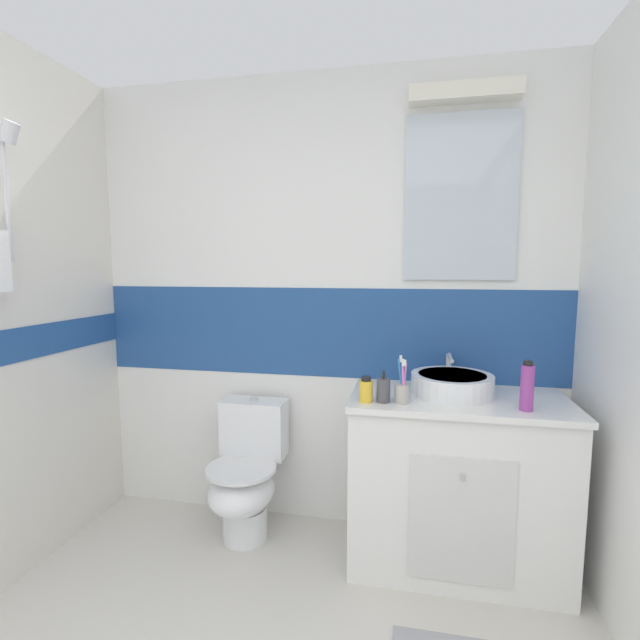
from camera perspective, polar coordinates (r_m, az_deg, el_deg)
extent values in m
cube|color=white|center=(2.76, 0.43, -15.46)|extent=(3.20, 0.10, 0.85)
cube|color=#234C8C|center=(2.58, 0.43, -1.46)|extent=(3.20, 0.10, 0.50)
cube|color=white|center=(2.60, 0.46, 16.87)|extent=(3.20, 0.10, 1.15)
cube|color=silver|center=(2.48, 17.29, 14.51)|extent=(0.56, 0.02, 0.83)
cube|color=white|center=(2.56, 17.81, 25.67)|extent=(0.54, 0.10, 0.08)
cylinder|color=silver|center=(2.48, -34.77, 12.51)|extent=(0.02, 0.02, 0.56)
cylinder|color=silver|center=(2.50, -34.54, 18.94)|extent=(0.10, 0.07, 0.11)
cube|color=white|center=(2.45, 16.70, -19.14)|extent=(1.00, 0.52, 0.82)
cube|color=white|center=(2.29, 17.08, -9.60)|extent=(1.02, 0.54, 0.03)
cube|color=silver|center=(2.23, 17.31, -23.02)|extent=(0.45, 0.01, 0.57)
cylinder|color=silver|center=(2.13, 17.56, -18.42)|extent=(0.02, 0.02, 0.03)
cylinder|color=white|center=(2.31, 16.27, -7.77)|extent=(0.39, 0.39, 0.10)
cylinder|color=#AFB1BA|center=(2.30, 16.31, -6.71)|extent=(0.32, 0.32, 0.01)
cylinder|color=silver|center=(2.52, 15.87, -5.87)|extent=(0.03, 0.03, 0.16)
cylinder|color=silver|center=(2.40, 16.13, -4.60)|extent=(0.02, 0.18, 0.02)
cylinder|color=white|center=(2.72, -9.41, -23.84)|extent=(0.24, 0.24, 0.18)
ellipsoid|color=white|center=(2.59, -9.84, -20.44)|extent=(0.34, 0.42, 0.22)
cylinder|color=white|center=(2.53, -9.90, -17.99)|extent=(0.37, 0.37, 0.02)
cube|color=white|center=(2.66, -8.27, -13.29)|extent=(0.36, 0.17, 0.32)
cylinder|color=silver|center=(2.61, -8.33, -9.80)|extent=(0.04, 0.04, 0.02)
cylinder|color=#B2ADA3|center=(2.12, 10.26, -9.09)|extent=(0.07, 0.07, 0.09)
cylinder|color=#D872BF|center=(2.09, 10.41, -7.48)|extent=(0.02, 0.01, 0.16)
cube|color=white|center=(2.07, 10.45, -5.28)|extent=(0.01, 0.02, 0.03)
cylinder|color=#338CD8|center=(2.11, 10.13, -7.16)|extent=(0.03, 0.02, 0.18)
cube|color=white|center=(2.09, 10.18, -4.83)|extent=(0.02, 0.02, 0.03)
cylinder|color=#D872BF|center=(2.09, 10.59, -7.50)|extent=(0.02, 0.02, 0.16)
cube|color=white|center=(2.08, 10.64, -5.35)|extent=(0.01, 0.02, 0.03)
cylinder|color=#4C4C51|center=(2.11, 7.99, -8.75)|extent=(0.06, 0.06, 0.11)
cylinder|color=#262626|center=(2.10, 8.02, -6.83)|extent=(0.01, 0.01, 0.04)
cylinder|color=#262626|center=(2.08, 8.01, -6.43)|extent=(0.01, 0.02, 0.01)
cylinder|color=#993F99|center=(2.15, 24.63, -7.79)|extent=(0.06, 0.06, 0.20)
cylinder|color=black|center=(2.13, 24.78, -4.95)|extent=(0.04, 0.04, 0.02)
cylinder|color=yellow|center=(2.11, 5.82, -8.93)|extent=(0.06, 0.06, 0.10)
cylinder|color=black|center=(2.09, 5.84, -7.36)|extent=(0.04, 0.04, 0.02)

